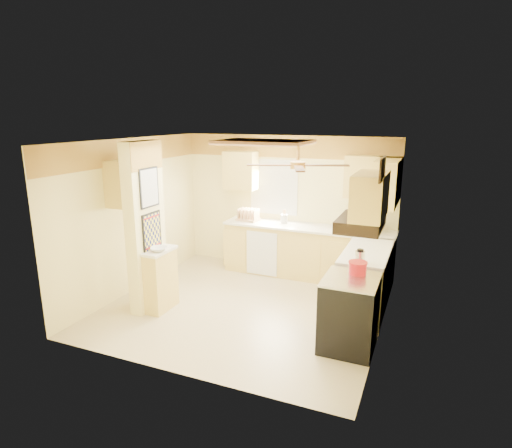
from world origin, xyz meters
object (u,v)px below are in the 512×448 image
at_px(dutch_oven, 358,268).
at_px(stove, 349,313).
at_px(kettle, 360,257).
at_px(bowl, 159,249).
at_px(microwave, 360,223).

bearing_deg(dutch_oven, stove, -101.71).
bearing_deg(kettle, bowl, -168.37).
bearing_deg(microwave, dutch_oven, 96.65).
bearing_deg(microwave, bowl, 39.68).
bearing_deg(microwave, stove, 94.87).
relative_size(stove, dutch_oven, 3.85).
relative_size(bowl, kettle, 1.21).
relative_size(stove, bowl, 3.80).
distance_m(stove, dutch_oven, 0.57).
xyz_separation_m(microwave, kettle, (0.27, -1.65, -0.05)).
bearing_deg(stove, microwave, 96.77).
height_order(bowl, dutch_oven, dutch_oven).
distance_m(stove, kettle, 0.77).
height_order(microwave, kettle, microwave).
xyz_separation_m(microwave, bowl, (-2.50, -2.22, -0.11)).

